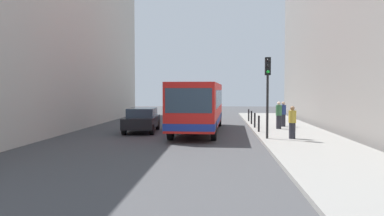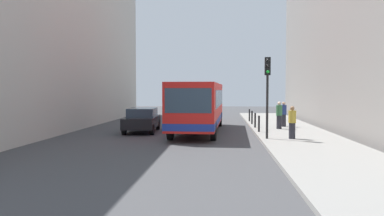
# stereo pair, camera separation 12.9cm
# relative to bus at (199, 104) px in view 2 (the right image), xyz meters

# --- Properties ---
(ground_plane) EXTENTS (80.00, 80.00, 0.00)m
(ground_plane) POSITION_rel_bus_xyz_m (0.14, -2.50, -1.73)
(ground_plane) COLOR #424244
(sidewalk) EXTENTS (4.40, 40.00, 0.15)m
(sidewalk) POSITION_rel_bus_xyz_m (5.54, -2.50, -1.65)
(sidewalk) COLOR gray
(sidewalk) RESTS_ON ground
(building_left) EXTENTS (7.00, 32.00, 12.30)m
(building_left) POSITION_rel_bus_xyz_m (-11.36, 1.50, 4.42)
(building_left) COLOR #BCB7AD
(building_left) RESTS_ON ground
(bus) EXTENTS (2.93, 11.11, 3.00)m
(bus) POSITION_rel_bus_xyz_m (0.00, 0.00, 0.00)
(bus) COLOR red
(bus) RESTS_ON ground
(car_beside_bus) EXTENTS (2.03, 4.48, 1.48)m
(car_beside_bus) POSITION_rel_bus_xyz_m (-3.52, -0.31, -0.94)
(car_beside_bus) COLOR black
(car_beside_bus) RESTS_ON ground
(car_behind_bus) EXTENTS (1.94, 4.44, 1.48)m
(car_behind_bus) POSITION_rel_bus_xyz_m (-0.67, 9.82, -0.94)
(car_behind_bus) COLOR black
(car_behind_bus) RESTS_ON ground
(traffic_light) EXTENTS (0.28, 0.33, 4.10)m
(traffic_light) POSITION_rel_bus_xyz_m (3.69, -4.26, 1.28)
(traffic_light) COLOR black
(traffic_light) RESTS_ON sidewalk
(bollard_near) EXTENTS (0.11, 0.11, 0.95)m
(bollard_near) POSITION_rel_bus_xyz_m (3.59, -1.11, -1.10)
(bollard_near) COLOR black
(bollard_near) RESTS_ON sidewalk
(bollard_mid) EXTENTS (0.11, 0.11, 0.95)m
(bollard_mid) POSITION_rel_bus_xyz_m (3.59, 1.48, -1.10)
(bollard_mid) COLOR black
(bollard_mid) RESTS_ON sidewalk
(bollard_far) EXTENTS (0.11, 0.11, 0.95)m
(bollard_far) POSITION_rel_bus_xyz_m (3.59, 4.07, -1.10)
(bollard_far) COLOR black
(bollard_far) RESTS_ON sidewalk
(bollard_farthest) EXTENTS (0.11, 0.11, 0.95)m
(bollard_farthest) POSITION_rel_bus_xyz_m (3.59, 6.65, -1.10)
(bollard_farthest) COLOR black
(bollard_farthest) RESTS_ON sidewalk
(pedestrian_near_signal) EXTENTS (0.38, 0.38, 1.65)m
(pedestrian_near_signal) POSITION_rel_bus_xyz_m (4.94, -4.24, -0.76)
(pedestrian_near_signal) COLOR #26262D
(pedestrian_near_signal) RESTS_ON sidewalk
(pedestrian_mid_sidewalk) EXTENTS (0.38, 0.38, 1.72)m
(pedestrian_mid_sidewalk) POSITION_rel_bus_xyz_m (5.03, 0.76, -0.71)
(pedestrian_mid_sidewalk) COLOR #26262D
(pedestrian_mid_sidewalk) RESTS_ON sidewalk
(pedestrian_far_sidewalk) EXTENTS (0.38, 0.38, 1.67)m
(pedestrian_far_sidewalk) POSITION_rel_bus_xyz_m (5.56, 2.34, -0.74)
(pedestrian_far_sidewalk) COLOR #26262D
(pedestrian_far_sidewalk) RESTS_ON sidewalk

